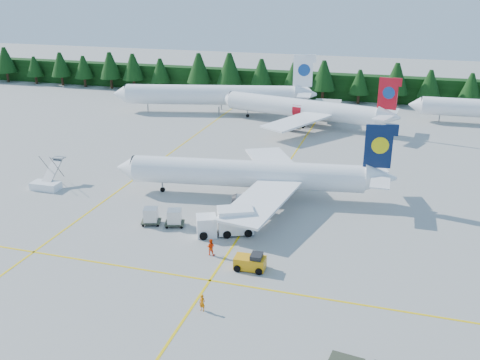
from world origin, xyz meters
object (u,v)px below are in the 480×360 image
(airstairs, at_px, (47,183))
(baggage_tug, at_px, (251,262))
(airliner_red, at_px, (297,108))
(service_truck, at_px, (225,222))
(airliner_navy, at_px, (242,174))

(airstairs, distance_m, baggage_tug, 35.62)
(airliner_red, relative_size, baggage_tug, 11.57)
(airliner_red, distance_m, service_truck, 51.25)
(service_truck, distance_m, baggage_tug, 8.49)
(airliner_navy, height_order, service_truck, airliner_navy)
(airliner_navy, relative_size, service_truck, 5.32)
(airstairs, height_order, baggage_tug, airstairs)
(airliner_red, height_order, baggage_tug, airliner_red)
(service_truck, xyz_separation_m, baggage_tug, (4.96, -6.86, -0.71))
(airliner_red, height_order, service_truck, airliner_red)
(airliner_red, xyz_separation_m, baggage_tug, (6.60, -58.05, -2.43))
(airstairs, bearing_deg, airliner_red, 58.41)
(airliner_navy, relative_size, baggage_tug, 11.40)
(airliner_navy, bearing_deg, baggage_tug, -79.44)
(airliner_red, height_order, airstairs, airliner_red)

